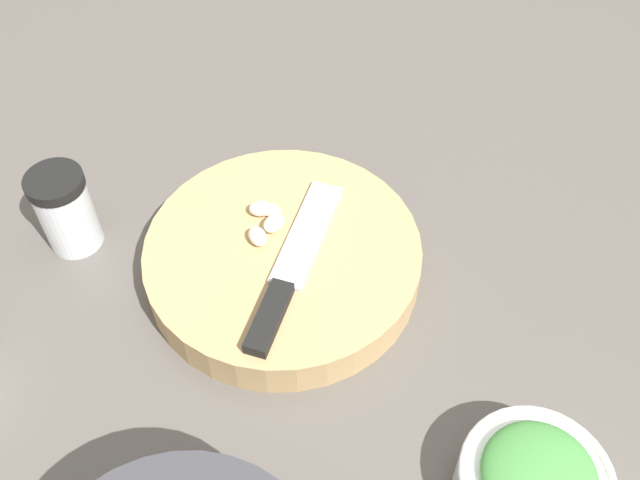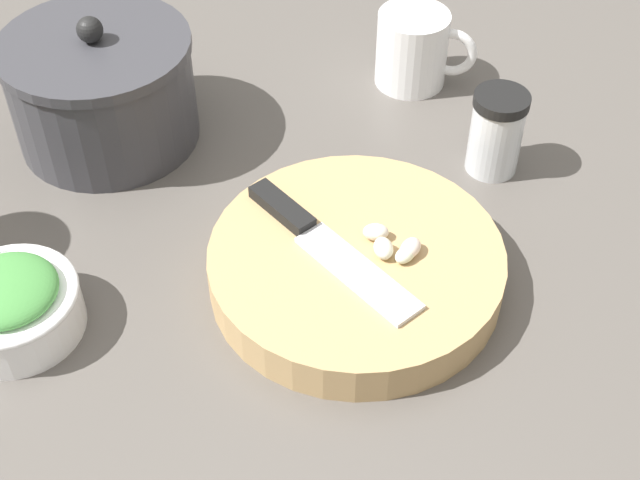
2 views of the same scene
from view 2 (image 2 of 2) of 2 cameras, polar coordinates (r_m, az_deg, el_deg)
ground_plane at (r=0.87m, az=-2.11°, el=-2.37°), size 5.00×5.00×0.00m
cutting_board at (r=0.85m, az=2.31°, el=-1.72°), size 0.28×0.28×0.04m
chef_knife at (r=0.84m, az=-0.03°, el=0.02°), size 0.04×0.22×0.01m
garlic_cloves at (r=0.83m, az=4.65°, el=-0.32°), size 0.05×0.06×0.02m
herb_bowl at (r=0.85m, az=-19.13°, el=-3.93°), size 0.13×0.13×0.06m
spice_jar at (r=0.98m, az=11.22°, el=6.79°), size 0.06×0.06×0.10m
coffee_mug at (r=1.10m, az=6.05°, el=12.06°), size 0.09×0.11×0.09m
stock_pot at (r=1.02m, az=-13.74°, el=9.32°), size 0.21×0.21×0.15m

